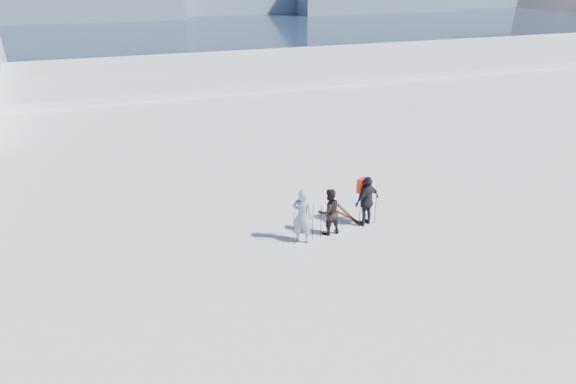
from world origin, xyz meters
name	(u,v)px	position (x,y,z in m)	size (l,w,h in m)	color
lake_basin	(217,143)	(0.00, 30.00, -6.50)	(820.00, 820.00, 71.62)	white
skier_grey	(303,216)	(-1.87, 2.26, 0.94)	(0.69, 0.45, 1.88)	#9BA0A9
skier_dark	(329,212)	(-0.87, 2.43, 0.82)	(0.80, 0.62, 1.64)	black
skier_pack	(367,201)	(0.60, 2.57, 0.91)	(1.07, 0.44, 1.82)	black
backpack	(364,167)	(0.52, 2.81, 2.07)	(0.39, 0.22, 0.51)	red
ski_poles	(334,218)	(-0.73, 2.33, 0.61)	(3.15, 0.41, 1.33)	black
skis_loose	(347,215)	(0.26, 3.34, 0.01)	(0.73, 1.70, 0.03)	black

